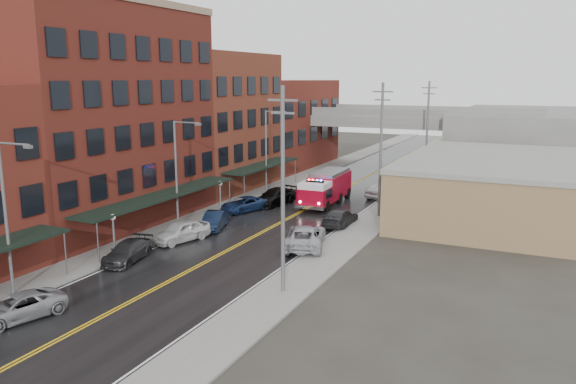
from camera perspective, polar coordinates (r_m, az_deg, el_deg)
The scene contains 32 objects.
road at distance 49.32m, azimuth -0.52°, elevation -3.00°, with size 11.00×160.00×0.02m, color black.
sidewalk_left at distance 52.78m, azimuth -7.69°, elevation -2.06°, with size 3.00×160.00×0.15m, color slate.
sidewalk_right at distance 46.71m, azimuth 7.60°, elevation -3.85°, with size 3.00×160.00×0.15m, color slate.
curb_left at distance 51.92m, azimuth -6.15°, elevation -2.25°, with size 0.30×160.00×0.15m, color gray.
curb_right at distance 47.21m, azimuth 5.69°, elevation -3.64°, with size 0.30×160.00×0.15m, color gray.
brick_building_b at distance 49.63m, azimuth -18.29°, elevation 7.05°, with size 9.00×20.00×18.00m, color maroon.
brick_building_c at distance 63.58m, azimuth -7.31°, elevation 7.05°, with size 9.00×15.00×15.00m, color maroon.
brick_building_far at distance 78.99m, azimuth -0.44°, elevation 6.92°, with size 9.00×20.00×12.00m, color maroon.
tan_building at distance 54.15m, azimuth 19.74°, elevation 0.33°, with size 14.00×22.00×5.00m, color olive.
right_far_block at distance 83.49m, azimuth 23.24°, elevation 4.86°, with size 18.00×30.00×8.00m, color slate.
awning_1 at distance 46.68m, azimuth -12.62°, elevation -0.36°, with size 2.60×18.00×3.09m.
awning_2 at distance 61.21m, azimuth -2.59°, elevation 2.70°, with size 2.60×13.00×3.09m.
globe_lamp_1 at distance 40.95m, azimuth -17.33°, elevation -3.26°, with size 0.44×0.44×3.12m.
globe_lamp_2 at distance 51.82m, azimuth -6.91°, elevation 0.24°, with size 0.44×0.44×3.12m.
street_lamp_0 at distance 35.14m, azimuth -26.57°, elevation -1.56°, with size 2.64×0.22×9.00m.
street_lamp_1 at distance 46.51m, azimuth -11.07°, elevation 2.41°, with size 2.64×0.22×9.00m.
street_lamp_2 at distance 60.04m, azimuth -2.04°, elevation 4.65°, with size 2.64×0.22×9.00m.
utility_pole_0 at distance 31.69m, azimuth -0.53°, elevation 0.44°, with size 1.80×0.24×12.00m.
utility_pole_1 at distance 50.25m, azimuth 9.42°, elevation 4.43°, with size 1.80×0.24×12.00m.
utility_pole_2 at distance 69.61m, azimuth 13.95°, elevation 6.20°, with size 1.80×0.24×12.00m.
overpass at distance 78.08m, azimuth 9.75°, elevation 6.69°, with size 40.00×10.00×7.50m.
fire_truck at distance 55.75m, azimuth 3.80°, elevation 0.48°, with size 3.69×8.75×3.16m.
parked_car_left_2 at distance 33.00m, azimuth -25.80°, elevation -10.50°, with size 2.23×4.83×1.34m, color gray.
parked_car_left_3 at distance 40.27m, azimuth -16.00°, elevation -5.84°, with size 1.92×4.71×1.37m, color #262629.
parked_car_left_4 at distance 44.02m, azimuth -10.80°, elevation -3.92°, with size 1.92×4.78×1.63m, color silver.
parked_car_left_5 at distance 47.20m, azimuth -7.49°, elevation -2.88°, with size 1.53×4.39×1.45m, color black.
parked_car_left_6 at distance 53.05m, azimuth -4.51°, elevation -1.25°, with size 2.23×4.85×1.35m, color #14264E.
parked_car_left_7 at distance 55.59m, azimuth -1.36°, elevation -0.49°, with size 2.24×5.51×1.60m, color black.
parked_car_right_0 at distance 41.74m, azimuth 1.75°, elevation -4.55°, with size 2.78×6.02×1.67m, color #A3A5AB.
parked_car_right_1 at distance 48.05m, azimuth 5.32°, elevation -2.57°, with size 2.02×4.96×1.44m, color #262628.
parked_car_right_2 at distance 59.72m, azimuth 9.42°, elevation 0.18°, with size 1.85×4.59×1.56m, color silver.
parked_car_right_3 at distance 68.05m, azimuth 11.44°, elevation 1.49°, with size 1.63×4.66×1.54m, color black.
Camera 1 is at (20.66, -13.02, 12.44)m, focal length 35.00 mm.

